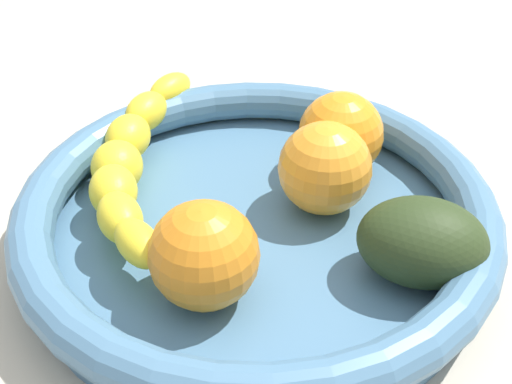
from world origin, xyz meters
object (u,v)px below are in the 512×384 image
orange_mid_right (204,255)px  orange_mid_left (341,134)px  banana_draped_left (130,161)px  fruit_bowl (256,218)px  avocado_dark (422,242)px  orange_front (325,168)px

orange_mid_right → orange_mid_left: bearing=130.8°
orange_mid_right → banana_draped_left: bearing=-165.7°
fruit_bowl → orange_mid_left: orange_mid_left is taller
fruit_bowl → orange_mid_right: (5.66, -4.61, 2.60)cm
banana_draped_left → avocado_dark: (13.82, 16.51, 0.32)cm
avocado_dark → banana_draped_left: bearing=-129.9°
orange_mid_right → avocado_dark: size_ratio=0.82×
fruit_bowl → orange_mid_right: 7.75cm
orange_front → orange_mid_left: bearing=146.8°
orange_front → orange_mid_right: (6.77, -9.83, 0.05)cm
fruit_bowl → banana_draped_left: size_ratio=1.40×
orange_mid_left → orange_mid_right: 16.45cm
orange_front → banana_draped_left: bearing=-113.2°
banana_draped_left → orange_mid_right: bearing=14.3°
avocado_dark → orange_mid_left: bearing=-175.7°
fruit_bowl → avocado_dark: size_ratio=4.08×
banana_draped_left → orange_mid_right: 12.76cm
orange_mid_left → avocado_dark: (12.25, 0.92, -0.48)cm
orange_front → fruit_bowl: bearing=-78.0°
banana_draped_left → orange_mid_left: (1.57, 15.59, 0.80)cm
fruit_bowl → banana_draped_left: 10.36cm
fruit_bowl → banana_draped_left: (-6.67, -7.75, 1.67)cm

